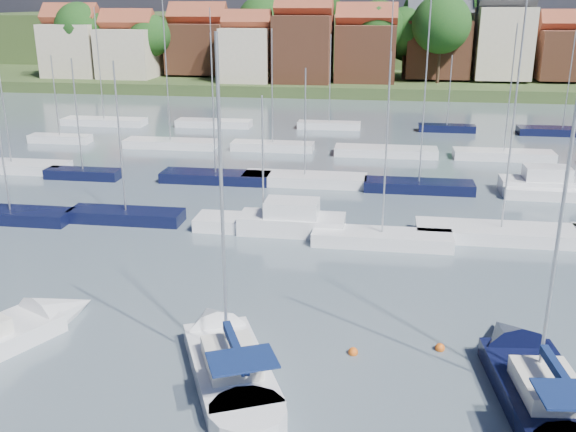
# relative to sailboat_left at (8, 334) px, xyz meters

# --- Properties ---
(ground) EXTENTS (260.00, 260.00, 0.00)m
(ground) POSITION_rel_sailboat_left_xyz_m (15.96, 36.23, -0.36)
(ground) COLOR #495863
(ground) RESTS_ON ground
(sailboat_left) EXTENTS (7.14, 10.53, 14.19)m
(sailboat_left) POSITION_rel_sailboat_left_xyz_m (0.00, 0.00, 0.00)
(sailboat_left) COLOR silver
(sailboat_left) RESTS_ON ground
(sailboat_centre) EXTENTS (7.11, 11.09, 14.81)m
(sailboat_centre) POSITION_rel_sailboat_left_xyz_m (10.08, -0.24, -0.00)
(sailboat_centre) COLOR silver
(sailboat_centre) RESTS_ON ground
(sailboat_navy) EXTENTS (4.20, 11.63, 15.78)m
(sailboat_navy) POSITION_rel_sailboat_left_xyz_m (22.60, -0.15, -0.00)
(sailboat_navy) COLOR black
(sailboat_navy) RESTS_ON ground
(buoy_c) EXTENTS (0.43, 0.43, 0.43)m
(buoy_c) POSITION_rel_sailboat_left_xyz_m (11.88, -4.60, -0.36)
(buoy_c) COLOR #D85914
(buoy_c) RESTS_ON ground
(buoy_e) EXTENTS (0.43, 0.43, 0.43)m
(buoy_e) POSITION_rel_sailboat_left_xyz_m (19.27, 2.10, -0.36)
(buoy_e) COLOR #D85914
(buoy_e) RESTS_ON ground
(buoy_h) EXTENTS (0.43, 0.43, 0.43)m
(buoy_h) POSITION_rel_sailboat_left_xyz_m (15.50, 1.19, -0.36)
(buoy_h) COLOR #D85914
(buoy_h) RESTS_ON ground
(marina_field) EXTENTS (79.62, 41.41, 15.93)m
(marina_field) POSITION_rel_sailboat_left_xyz_m (17.87, 31.38, 0.07)
(marina_field) COLOR silver
(marina_field) RESTS_ON ground
(far_shore_town) EXTENTS (212.46, 90.00, 22.27)m
(far_shore_town) POSITION_rel_sailboat_left_xyz_m (18.19, 128.90, 4.25)
(far_shore_town) COLOR #3C5128
(far_shore_town) RESTS_ON ground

